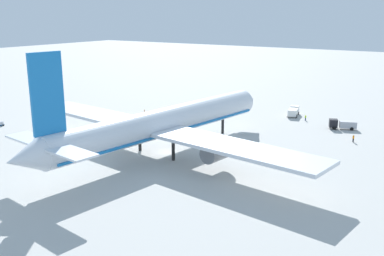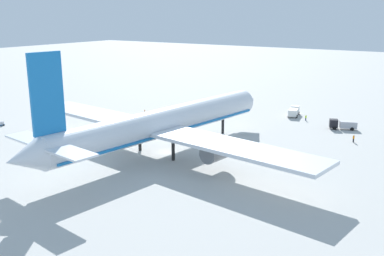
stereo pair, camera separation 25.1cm
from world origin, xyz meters
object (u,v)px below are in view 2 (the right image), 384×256
at_px(service_truck_0, 294,111).
at_px(ground_worker_3, 306,118).
at_px(service_truck_1, 343,124).
at_px(ground_worker_2, 354,138).
at_px(traffic_cone_0, 103,112).
at_px(airliner, 161,124).
at_px(traffic_cone_1, 145,110).

xyz_separation_m(service_truck_0, ground_worker_3, (-3.75, -5.00, -0.58)).
relative_size(service_truck_1, ground_worker_2, 3.98).
xyz_separation_m(service_truck_1, ground_worker_3, (4.17, 11.38, -0.54)).
xyz_separation_m(ground_worker_3, traffic_cone_0, (-24.73, 55.06, -0.55)).
relative_size(airliner, ground_worker_2, 43.34).
height_order(airliner, ground_worker_2, airliner).
relative_size(service_truck_0, ground_worker_2, 4.11).
xyz_separation_m(airliner, ground_worker_3, (46.86, -16.31, -5.81)).
bearing_deg(ground_worker_3, ground_worker_2, -131.78).
xyz_separation_m(airliner, traffic_cone_0, (22.13, 38.75, -6.36)).
bearing_deg(traffic_cone_0, traffic_cone_1, -42.89).
bearing_deg(service_truck_1, traffic_cone_1, 101.00).
xyz_separation_m(service_truck_1, traffic_cone_1, (-11.24, 57.78, -1.08)).
distance_m(airliner, service_truck_1, 51.16).
distance_m(ground_worker_3, traffic_cone_0, 60.36).
bearing_deg(ground_worker_3, service_truck_0, 53.11).
height_order(airliner, traffic_cone_1, airliner).
relative_size(service_truck_1, traffic_cone_1, 12.98).
relative_size(service_truck_0, traffic_cone_0, 13.38).
bearing_deg(service_truck_0, ground_worker_2, -130.72).
relative_size(airliner, service_truck_0, 10.55).
distance_m(service_truck_1, traffic_cone_0, 69.56).
bearing_deg(traffic_cone_0, service_truck_0, -60.37).
height_order(ground_worker_3, traffic_cone_0, ground_worker_3).
relative_size(ground_worker_2, ground_worker_3, 1.10).
bearing_deg(service_truck_1, service_truck_0, 64.19).
relative_size(ground_worker_2, traffic_cone_1, 3.26).
height_order(ground_worker_2, traffic_cone_0, ground_worker_2).
distance_m(airliner, traffic_cone_0, 45.08).
bearing_deg(traffic_cone_1, traffic_cone_0, 137.11).
height_order(ground_worker_3, traffic_cone_1, ground_worker_3).
distance_m(ground_worker_2, ground_worker_3, 22.51).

